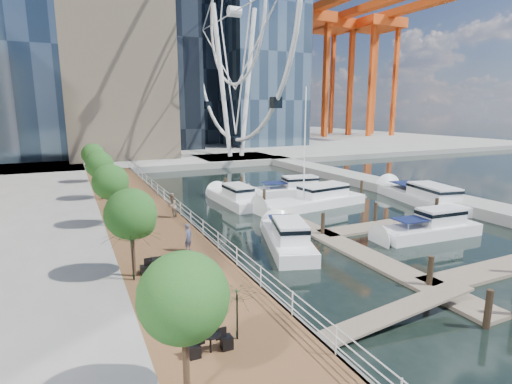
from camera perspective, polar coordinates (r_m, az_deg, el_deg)
The scene contains 18 objects.
ground at distance 23.29m, azimuth 14.64°, elevation -12.55°, with size 520.00×520.00×0.00m, color black.
boardwalk at distance 32.75m, azimuth -15.61°, elevation -4.56°, with size 6.00×60.00×1.00m, color brown.
seawall at distance 33.33m, azimuth -10.52°, elevation -4.04°, with size 0.25×60.00×1.00m, color #595954.
land_far at distance 119.28m, azimuth -18.55°, elevation 6.76°, with size 200.00×114.00×1.00m, color gray.
breakwater at distance 50.36m, azimuth 17.72°, elevation 0.91°, with size 4.00×60.00×1.00m, color gray.
pier at distance 74.17m, azimuth -2.89°, elevation 4.74°, with size 14.00×12.00×1.00m, color gray.
railing at distance 33.05m, azimuth -10.75°, elevation -2.34°, with size 0.10×60.00×1.05m, color white, non-canonical shape.
floating_docks at distance 35.22m, azimuth 14.33°, elevation -3.37°, with size 16.00×34.00×2.60m.
ferris_wheel at distance 75.46m, azimuth -3.10°, elevation 24.27°, with size 5.80×45.60×47.80m.
port_cranes at distance 138.82m, azimuth 11.33°, elevation 15.80°, with size 40.00×52.00×38.00m.
street_trees at distance 30.66m, azimuth -20.09°, elevation 1.34°, with size 2.60×42.60×4.60m.
cafe_tables at distance 16.63m, azimuth -10.21°, elevation -17.41°, with size 2.50×13.70×0.74m.
yacht_foreground at distance 32.96m, azimuth 23.45°, elevation -5.92°, with size 2.39×8.92×2.15m, color silver, non-canonical shape.
pedestrian_near at distance 24.55m, azimuth -9.65°, elevation -6.42°, with size 0.62×0.41×1.71m, color #4B4B64.
pedestrian_mid at distance 32.27m, azimuth -11.94°, elevation -1.90°, with size 0.95×0.74×1.96m, color gray.
pedestrian_far at distance 45.50m, azimuth -18.76°, elevation 1.48°, with size 1.00×0.42×1.71m, color #363943.
moored_yachts at distance 38.49m, azimuth 10.40°, elevation -2.68°, with size 24.93×37.61×11.50m.
cafe_seating at distance 15.20m, azimuth -11.10°, elevation -16.70°, with size 5.44×17.50×2.66m.
Camera 1 is at (-13.94, -16.13, 9.39)m, focal length 28.00 mm.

